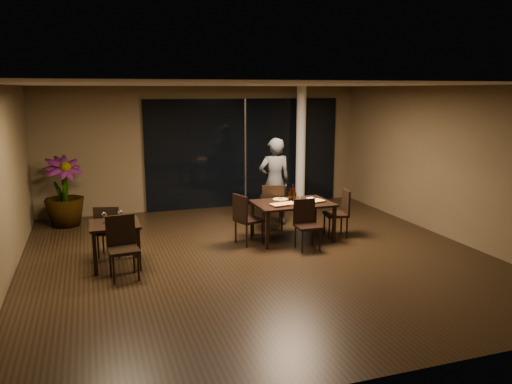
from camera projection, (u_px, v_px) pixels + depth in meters
The scene contains 32 objects.
ground at pixel (257, 257), 8.87m from camera, with size 8.00×8.00×0.00m, color black.
wall_back at pixel (205, 148), 12.33m from camera, with size 8.00×0.10×3.00m, color #4E4029.
wall_front at pixel (392, 240), 4.81m from camera, with size 8.00×0.10×3.00m, color #4E4029.
wall_right at pixel (452, 163), 9.83m from camera, with size 0.10×8.00×3.00m, color #4E4029.
ceiling at pixel (258, 83), 8.26m from camera, with size 8.00×8.00×0.04m, color silver.
window_panel at pixel (245, 153), 12.59m from camera, with size 5.00×0.06×2.70m, color black.
column at pixel (301, 146), 12.71m from camera, with size 0.24×0.24×3.00m, color white.
main_table at pixel (293, 206), 9.79m from camera, with size 1.50×1.00×0.75m.
side_table at pixel (115, 230), 8.28m from camera, with size 0.80×0.80×0.75m.
chair_main_far at pixel (273, 205), 10.42m from camera, with size 0.56×0.56×0.99m.
chair_main_near at pixel (306, 221), 9.26m from camera, with size 0.44×0.44×0.92m.
chair_main_left at pixel (245, 217), 9.49m from camera, with size 0.57×0.57×0.98m.
chair_main_right at pixel (340, 210), 10.04m from camera, with size 0.51×0.51×0.95m.
chair_side_far at pixel (109, 228), 8.77m from camera, with size 0.54×0.54×0.94m.
chair_side_near at pixel (122, 243), 7.83m from camera, with size 0.49×0.49×0.98m.
diner at pixel (275, 182), 10.80m from camera, with size 0.65×0.43×1.91m, color #2B2E30.
potted_plant at pixel (64, 192), 10.75m from camera, with size 0.83×0.83×1.51m, color #204818.
pizza_board_left at pixel (284, 205), 9.51m from camera, with size 0.50×0.25×0.01m, color #442C15.
pizza_board_right at pixel (311, 202), 9.73m from camera, with size 0.51×0.25×0.01m, color #4B3218.
oblong_pizza_left at pixel (284, 204), 9.51m from camera, with size 0.48×0.23×0.02m, color maroon, non-canonical shape.
oblong_pizza_right at pixel (311, 202), 9.73m from camera, with size 0.49×0.23×0.02m, color maroon, non-canonical shape.
round_pizza at pixel (280, 200), 9.99m from camera, with size 0.29×0.29×0.01m, color #A72F12.
bottle_a at pixel (290, 195), 9.79m from camera, with size 0.06×0.06×0.28m, color black, non-canonical shape.
bottle_b at pixel (295, 195), 9.78m from camera, with size 0.06×0.06×0.26m, color black, non-canonical shape.
bottle_c at pixel (293, 193), 9.82m from camera, with size 0.08×0.08×0.35m, color black, non-canonical shape.
tumbler_left at pixel (280, 200), 9.75m from camera, with size 0.07×0.07×0.09m, color white.
tumbler_right at pixel (301, 199), 9.90m from camera, with size 0.07×0.07×0.09m, color white.
napkin_near at pixel (321, 201), 9.85m from camera, with size 0.18×0.10×0.01m, color silver.
napkin_far at pixel (311, 198), 10.13m from camera, with size 0.18×0.10×0.01m, color silver.
wine_glass_a at pixel (104, 218), 8.25m from camera, with size 0.08×0.08×0.17m, color white, non-canonical shape.
wine_glass_b at pixel (120, 217), 8.26m from camera, with size 0.09×0.09×0.20m, color white, non-canonical shape.
side_napkin at pixel (118, 225), 8.10m from camera, with size 0.18×0.11×0.01m, color white.
Camera 1 is at (-2.71, -8.01, 2.92)m, focal length 35.00 mm.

